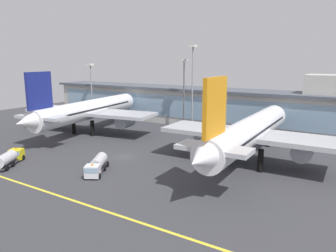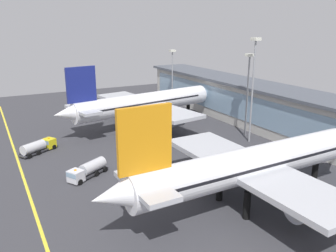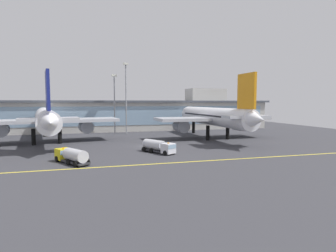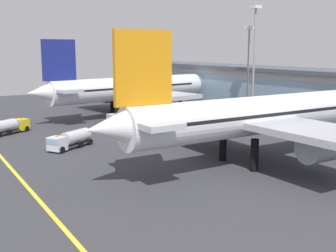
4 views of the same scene
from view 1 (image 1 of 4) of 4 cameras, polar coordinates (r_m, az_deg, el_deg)
ground_plane at (r=73.26m, az=-7.79°, el=-5.43°), size 180.00×180.00×0.00m
taxiway_centreline_stripe at (r=59.16m, az=-21.80°, el=-10.38°), size 144.00×0.50×0.01m
terminal_building at (r=106.76m, az=7.85°, el=3.54°), size 128.56×14.00×17.42m
airliner_near_left at (r=97.95m, az=-13.87°, el=2.73°), size 41.35×52.42×18.64m
airliner_near_right at (r=67.64m, az=14.20°, el=-1.06°), size 36.79×52.20×18.88m
fuel_tanker_truck at (r=74.45m, az=-26.25°, el=-5.06°), size 6.80×8.98×2.90m
baggage_tug_near at (r=63.63m, az=-12.53°, el=-6.83°), size 6.68×9.03×2.90m
apron_light_mast_west at (r=99.80m, az=2.84°, el=7.56°), size 1.80×1.80×21.60m
apron_light_mast_centre at (r=123.38m, az=-13.45°, el=7.63°), size 1.80×1.80×20.11m
apron_light_mast_east at (r=96.02m, az=4.38°, el=8.74°), size 1.80×1.80×25.70m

